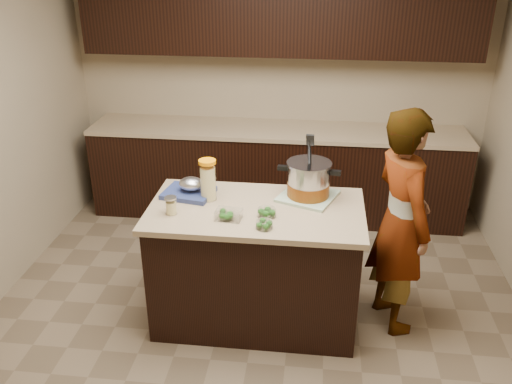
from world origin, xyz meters
TOP-DOWN VIEW (x-y plane):
  - ground_plane at (0.00, 0.00)m, footprint 4.00×4.00m
  - room_shell at (0.00, 0.00)m, footprint 4.04×4.04m
  - back_cabinets at (0.00, 1.74)m, footprint 3.60×0.63m
  - island at (0.00, 0.00)m, footprint 1.46×0.81m
  - dish_towel at (0.34, 0.21)m, footprint 0.47×0.47m
  - stock_pot at (0.34, 0.21)m, footprint 0.44×0.35m
  - lemonade_pitcher at (-0.34, 0.10)m, footprint 0.15×0.15m
  - mason_jar at (-0.55, -0.15)m, footprint 0.08×0.08m
  - broccoli_tub_left at (0.08, -0.12)m, footprint 0.16×0.16m
  - broccoli_tub_right at (0.08, -0.27)m, footprint 0.12×0.12m
  - broccoli_tub_rect at (-0.16, -0.17)m, footprint 0.18×0.14m
  - blue_tray at (-0.49, 0.15)m, footprint 0.38×0.33m
  - person at (0.98, 0.09)m, footprint 0.57×0.69m

SIDE VIEW (x-z plane):
  - ground_plane at x=0.00m, z-range 0.00..0.00m
  - island at x=0.00m, z-range 0.00..0.90m
  - person at x=0.98m, z-range 0.00..1.61m
  - dish_towel at x=0.34m, z-range 0.90..0.92m
  - broccoli_tub_right at x=0.08m, z-range 0.90..0.95m
  - broccoli_tub_left at x=0.08m, z-range 0.90..0.96m
  - broccoli_tub_rect at x=-0.16m, z-range 0.90..0.96m
  - back_cabinets at x=0.00m, z-range -0.22..2.10m
  - blue_tray at x=-0.49m, z-range 0.88..1.01m
  - mason_jar at x=-0.55m, z-range 0.89..1.02m
  - stock_pot at x=0.34m, z-range 0.80..1.25m
  - lemonade_pitcher at x=-0.34m, z-range 0.89..1.18m
  - room_shell at x=0.00m, z-range 0.35..3.07m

